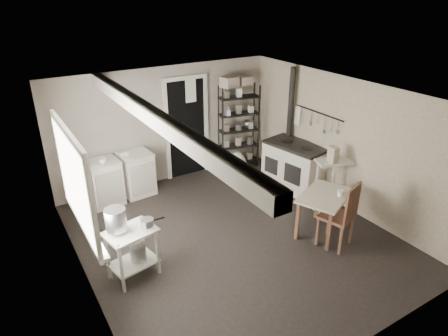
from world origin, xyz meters
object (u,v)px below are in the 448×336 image
shelf_rack (238,125)px  flour_sack (236,166)px  prep_table (133,252)px  stockpot (116,219)px  chair (336,217)px  work_table (323,212)px  stove (294,167)px  base_cabinets (121,176)px

shelf_rack → flour_sack: size_ratio=3.39×
prep_table → stockpot: stockpot is taller
prep_table → chair: (2.89, -0.89, 0.09)m
stockpot → prep_table: bearing=-19.8°
work_table → flour_sack: work_table is taller
stockpot → work_table: stockpot is taller
prep_table → shelf_rack: 4.04m
stockpot → flour_sack: (3.06, 1.84, -0.70)m
work_table → chair: bearing=-101.3°
stockpot → stove: bearing=12.5°
stockpot → flour_sack: size_ratio=0.56×
shelf_rack → stove: 1.58m
flour_sack → base_cabinets: bearing=171.4°
stove → stockpot: bearing=-178.2°
prep_table → base_cabinets: (0.58, 2.25, 0.06)m
chair → flour_sack: 2.80m
prep_table → flour_sack: (2.91, 1.89, -0.16)m
work_table → chair: 0.35m
stove → flour_sack: stove is taller
stockpot → chair: bearing=-17.3°
prep_table → chair: size_ratio=0.69×
chair → flour_sack: (0.02, 2.79, -0.25)m
chair → stove: bearing=49.5°
shelf_rack → flour_sack: bearing=-114.1°
base_cabinets → shelf_rack: bearing=-2.8°
base_cabinets → work_table: 3.68m
prep_table → shelf_rack: (3.25, 2.34, 0.55)m
prep_table → shelf_rack: shelf_rack is taller
base_cabinets → stockpot: bearing=-113.4°
base_cabinets → work_table: base_cabinets is taller
work_table → chair: chair is taller
stockpot → shelf_rack: (3.40, 2.29, 0.01)m
base_cabinets → work_table: (2.37, -2.81, -0.08)m
work_table → shelf_rack: bearing=84.2°
prep_table → chair: 3.02m
stove → shelf_rack: bearing=92.6°
shelf_rack → work_table: size_ratio=1.96×
shelf_rack → chair: 3.29m
prep_table → stockpot: 0.56m
stockpot → shelf_rack: bearing=33.9°
shelf_rack → chair: bearing=-83.6°
prep_table → flour_sack: size_ratio=1.40×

